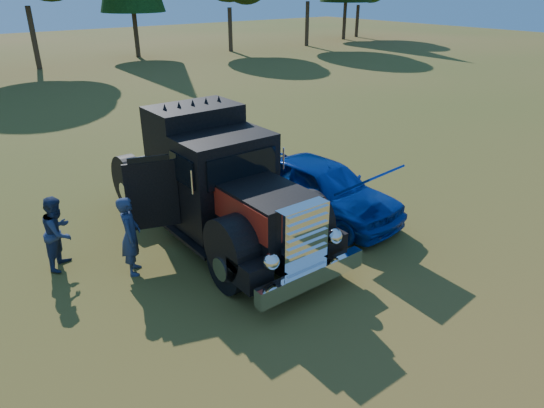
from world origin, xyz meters
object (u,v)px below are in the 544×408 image
(hotrod_coupe, at_px, (322,188))
(spectator_far, at_px, (59,232))
(spectator_near, at_px, (131,236))
(diamond_t_truck, at_px, (216,187))

(hotrod_coupe, height_order, spectator_far, hotrod_coupe)
(spectator_near, bearing_deg, hotrod_coupe, -67.59)
(spectator_far, bearing_deg, diamond_t_truck, -64.45)
(diamond_t_truck, height_order, spectator_far, diamond_t_truck)
(diamond_t_truck, bearing_deg, spectator_far, 165.43)
(diamond_t_truck, distance_m, hotrod_coupe, 2.85)
(spectator_far, bearing_deg, spectator_near, -96.33)
(hotrod_coupe, height_order, spectator_near, hotrod_coupe)
(hotrod_coupe, bearing_deg, spectator_far, 165.95)
(spectator_near, xyz_separation_m, spectator_far, (-1.10, 1.16, -0.05))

